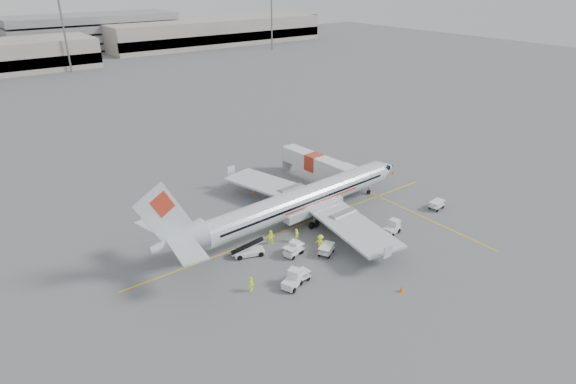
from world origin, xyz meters
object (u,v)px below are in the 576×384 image
Objects in this scene: aircraft at (303,184)px; belt_loader at (249,246)px; tug_fore at (392,227)px; tug_mid at (293,249)px; tug_aft at (292,280)px; jet_bridge at (314,168)px.

aircraft is 10.57m from belt_loader.
belt_loader is 17.14m from tug_fore.
tug_mid is at bearing 155.48° from tug_fore.
belt_loader reaches higher than tug_fore.
tug_aft is at bearing -135.75° from aircraft.
jet_bridge reaches higher than tug_aft.
jet_bridge is 26.48m from tug_aft.
jet_bridge is 3.56× the size of belt_loader.
belt_loader is 2.08× the size of tug_fore.
tug_fore is 0.93× the size of tug_aft.
tug_aft is (-3.56, -4.53, 0.10)m from tug_mid.
tug_aft is (-18.57, -18.84, -1.16)m from jet_bridge.
aircraft is 8.43× the size of belt_loader.
belt_loader is at bearing 68.18° from tug_aft.
aircraft reaches higher than tug_fore.
belt_loader is at bearing -167.37° from aircraft.
jet_bridge is at bearing 21.92° from tug_aft.
jet_bridge is 7.86× the size of tug_mid.
jet_bridge is 20.78m from tug_mid.
aircraft is 16.38× the size of tug_aft.
aircraft is 8.99m from tug_mid.
tug_mid is (-15.01, -14.31, -1.26)m from jet_bridge.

